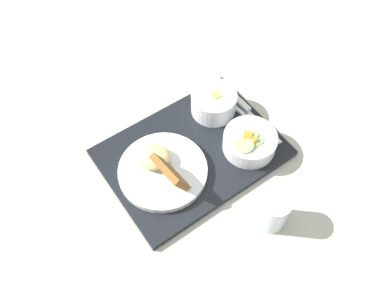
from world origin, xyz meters
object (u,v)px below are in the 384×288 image
object	(u,v)px
spoon	(243,114)
knife	(244,106)
glass_water	(273,213)
plate_main	(162,168)
bowl_salad	(250,141)
bowl_soup	(214,101)

from	to	relation	value
spoon	knife	bearing A→B (deg)	133.41
glass_water	spoon	bearing A→B (deg)	-117.16
glass_water	plate_main	bearing A→B (deg)	-60.78
bowl_salad	glass_water	size ratio (longest dim) A/B	1.41
bowl_salad	glass_water	distance (m)	0.19
glass_water	bowl_salad	bearing A→B (deg)	-114.73
bowl_salad	spoon	xyz separation A→B (m)	(-0.05, -0.08, -0.02)
bowl_salad	glass_water	bearing A→B (deg)	65.27
plate_main	glass_water	world-z (taller)	plate_main
plate_main	knife	world-z (taller)	plate_main
bowl_salad	spoon	world-z (taller)	bowl_salad
plate_main	bowl_salad	bearing A→B (deg)	163.12
knife	spoon	world-z (taller)	knife
bowl_soup	knife	world-z (taller)	bowl_soup
knife	spoon	distance (m)	0.03
bowl_soup	bowl_salad	bearing A→B (deg)	89.96
bowl_soup	plate_main	size ratio (longest dim) A/B	0.56
knife	glass_water	xyz separation A→B (m)	(0.15, 0.28, 0.02)
knife	glass_water	distance (m)	0.32
bowl_salad	plate_main	distance (m)	0.22
plate_main	spoon	size ratio (longest dim) A/B	1.37
bowl_salad	plate_main	xyz separation A→B (m)	(0.21, -0.06, -0.01)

